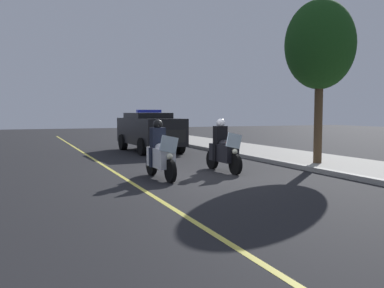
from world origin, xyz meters
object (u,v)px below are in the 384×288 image
at_px(police_motorcycle_lead_left, 160,155).
at_px(police_suv, 150,130).
at_px(police_motorcycle_lead_right, 223,150).
at_px(cyclist_background, 157,131).
at_px(tree_mid_block, 320,46).

height_order(police_motorcycle_lead_left, police_suv, police_suv).
height_order(police_motorcycle_lead_right, cyclist_background, police_motorcycle_lead_right).
xyz_separation_m(police_motorcycle_lead_left, tree_mid_block, (-0.69, 6.19, 3.58)).
bearing_deg(tree_mid_block, police_motorcycle_lead_left, -83.60).
bearing_deg(police_motorcycle_lead_left, cyclist_background, 162.68).
distance_m(police_motorcycle_lead_left, police_suv, 8.44).
xyz_separation_m(police_motorcycle_lead_right, tree_mid_block, (-0.09, 3.85, 3.58)).
bearing_deg(police_motorcycle_lead_left, police_suv, 165.37).
distance_m(police_motorcycle_lead_left, police_motorcycle_lead_right, 2.42).
relative_size(cyclist_background, tree_mid_block, 0.30).
bearing_deg(police_motorcycle_lead_left, tree_mid_block, 96.40).
bearing_deg(police_motorcycle_lead_right, cyclist_background, 173.41).
height_order(police_motorcycle_lead_left, police_motorcycle_lead_right, same).
bearing_deg(police_motorcycle_lead_left, police_motorcycle_lead_right, 104.59).
distance_m(police_motorcycle_lead_right, police_suv, 7.56).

